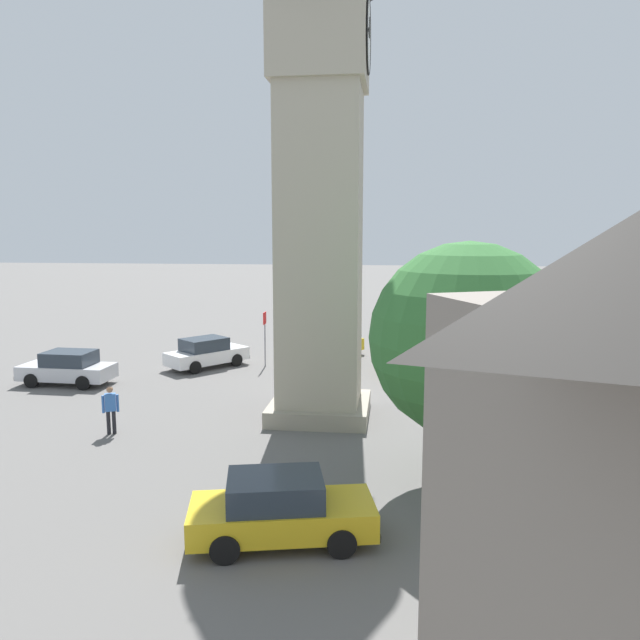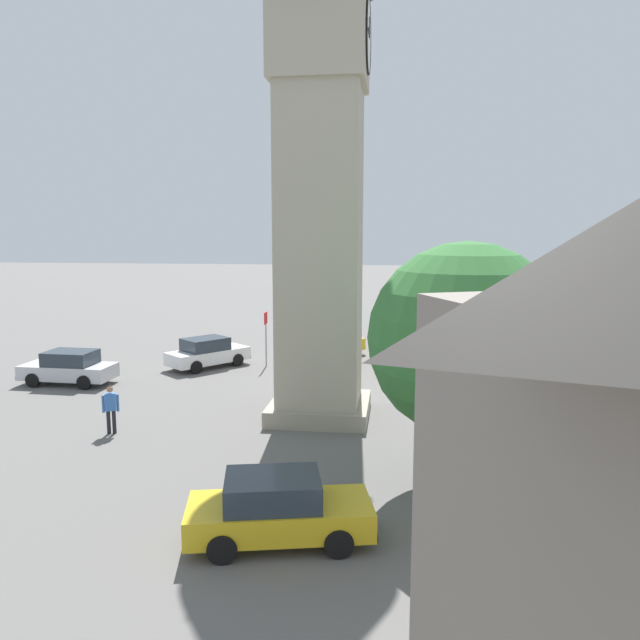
{
  "view_description": "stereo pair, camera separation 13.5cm",
  "coord_description": "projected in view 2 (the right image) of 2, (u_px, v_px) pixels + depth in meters",
  "views": [
    {
      "loc": [
        21.87,
        2.68,
        6.92
      ],
      "look_at": [
        0.0,
        0.0,
        3.65
      ],
      "focal_mm": 34.1,
      "sensor_mm": 36.0,
      "label": 1
    },
    {
      "loc": [
        21.85,
        2.82,
        6.92
      ],
      "look_at": [
        0.0,
        0.0,
        3.65
      ],
      "focal_mm": 34.1,
      "sensor_mm": 36.0,
      "label": 2
    }
  ],
  "objects": [
    {
      "name": "clock_tower",
      "position": [
        320.0,
        65.0,
        20.97
      ],
      "size": [
        4.4,
        4.4,
        21.48
      ],
      "color": "gray",
      "rests_on": "ground"
    },
    {
      "name": "car_white_side",
      "position": [
        408.0,
        357.0,
        29.75
      ],
      "size": [
        4.24,
        2.04,
        1.53
      ],
      "color": "gold",
      "rests_on": "ground"
    },
    {
      "name": "lamp_post",
      "position": [
        476.0,
        324.0,
        24.42
      ],
      "size": [
        0.36,
        0.36,
        4.68
      ],
      "color": "black",
      "rests_on": "ground"
    },
    {
      "name": "car_black_far",
      "position": [
        562.0,
        384.0,
        24.56
      ],
      "size": [
        4.31,
        2.22,
        1.53
      ],
      "color": "gold",
      "rests_on": "ground"
    },
    {
      "name": "road_sign",
      "position": [
        266.0,
        330.0,
        30.88
      ],
      "size": [
        0.6,
        0.07,
        2.8
      ],
      "color": "gray",
      "rests_on": "ground"
    },
    {
      "name": "car_blue_kerb",
      "position": [
        278.0,
        509.0,
        13.53
      ],
      "size": [
        2.56,
        4.4,
        1.53
      ],
      "color": "gold",
      "rests_on": "ground"
    },
    {
      "name": "ground_plane",
      "position": [
        320.0,
        416.0,
        22.81
      ],
      "size": [
        200.0,
        200.0,
        0.0
      ],
      "primitive_type": "plane",
      "color": "#605E5B"
    },
    {
      "name": "tree",
      "position": [
        465.0,
        340.0,
        15.87
      ],
      "size": [
        5.13,
        5.13,
        6.65
      ],
      "color": "brown",
      "rests_on": "ground"
    },
    {
      "name": "car_silver_kerb",
      "position": [
        207.0,
        353.0,
        30.82
      ],
      "size": [
        4.25,
        3.94,
        1.53
      ],
      "color": "white",
      "rests_on": "ground"
    },
    {
      "name": "car_green_alley",
      "position": [
        328.0,
        344.0,
        33.25
      ],
      "size": [
        4.24,
        3.96,
        1.53
      ],
      "color": "gold",
      "rests_on": "ground"
    },
    {
      "name": "car_red_corner",
      "position": [
        69.0,
        368.0,
        27.46
      ],
      "size": [
        1.91,
        4.18,
        1.53
      ],
      "color": "silver",
      "rests_on": "ground"
    },
    {
      "name": "pedestrian",
      "position": [
        111.0,
        405.0,
        20.7
      ],
      "size": [
        0.35,
        0.52,
        1.69
      ],
      "color": "black",
      "rests_on": "ground"
    }
  ]
}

